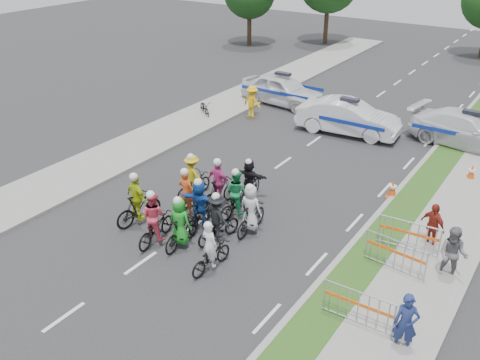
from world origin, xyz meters
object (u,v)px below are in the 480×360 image
Objects in this scene: barrier_0 at (358,309)px; cone_0 at (393,189)px; rider_9 at (219,188)px; police_car_2 at (469,131)px; spectator_1 at (453,255)px; rider_7 at (251,214)px; police_car_0 at (282,90)px; rider_1 at (181,227)px; rider_11 at (249,181)px; barrier_1 at (395,256)px; rider_4 at (218,222)px; barrier_2 at (409,237)px; rider_10 at (193,180)px; cone_1 at (471,173)px; parked_bike at (205,108)px; rider_6 at (187,201)px; marshal_hiviz at (252,102)px; rider_5 at (200,207)px; spectator_2 at (432,226)px; rider_2 at (155,223)px; rider_8 at (237,198)px; spectator_0 at (406,324)px; rider_3 at (138,204)px; police_car_1 at (348,117)px; rider_0 at (211,253)px.

barrier_0 reaches higher than cone_0.
rider_9 is 0.36× the size of police_car_2.
spectator_1 is at bearing -160.81° from police_car_2.
rider_7 is at bearing -121.57° from cone_0.
police_car_0 reaches higher than barrier_0.
rider_1 is at bearing -157.08° from spectator_1.
rider_11 is 6.38m from barrier_1.
barrier_2 is at bearing -141.00° from rider_4.
barrier_1 is at bearing -176.73° from rider_9.
rider_10 is 11.29m from cone_1.
rider_6 is at bearing -108.49° from parked_bike.
spectator_1 is 15.27m from marshal_hiviz.
rider_5 is at bearing -169.76° from barrier_1.
spectator_1 reaches higher than barrier_0.
spectator_2 is at bearing -161.77° from rider_6.
cone_0 is at bearing -133.58° from rider_2.
cone_1 is (11.28, -4.30, -0.50)m from police_car_0.
rider_8 is 0.95m from rider_9.
rider_5 is 2.28m from rider_10.
spectator_0 reaches higher than cone_0.
rider_11 is at bearing -145.57° from cone_0.
rider_9 reaches higher than parked_bike.
rider_3 is at bearing 64.07° from rider_9.
rider_5 is at bearing 171.36° from police_car_1.
barrier_2 is at bearing 90.00° from barrier_0.
rider_4 is 12.47m from parked_bike.
rider_10 reaches higher than police_car_0.
rider_9 is 1.26× the size of parked_bike.
barrier_0 is (6.24, -0.39, -0.17)m from rider_1.
rider_2 is 9.22m from spectator_1.
police_car_1 is at bearing -38.87° from parked_bike.
rider_1 is 2.67× the size of cone_0.
rider_7 is 1.12× the size of rider_11.
rider_7 reaches higher than rider_1.
rider_5 is at bearing 120.56° from marshal_hiviz.
police_car_1 is at bearing -96.90° from rider_11.
rider_4 reaches higher than parked_bike.
cone_0 is at bearing -69.04° from parked_bike.
rider_8 reaches higher than spectator_2.
police_car_0 is 4.74m from parked_bike.
marshal_hiviz is at bearing 91.38° from police_car_1.
rider_0 is 16.27m from police_car_0.
rider_9 reaches higher than rider_7.
cone_1 is (-0.99, 7.28, -0.54)m from spectator_1.
rider_6 is at bearing 125.47° from rider_10.
rider_8 reaches higher than spectator_0.
rider_6 is at bearing -163.74° from barrier_2.
rider_5 reaches higher than parked_bike.
barrier_0 and barrier_1 have the same top height.
rider_0 reaches higher than police_car_2.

